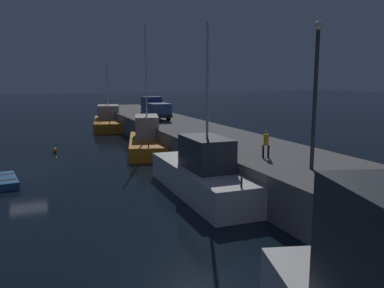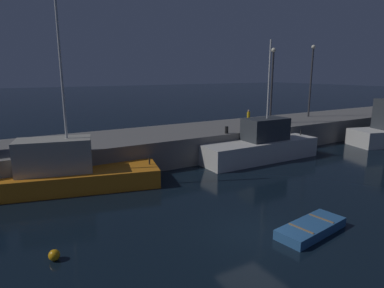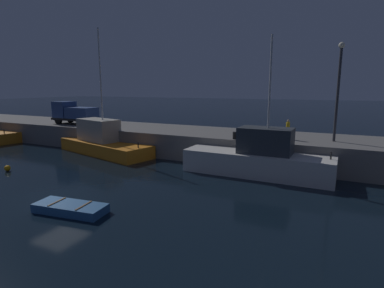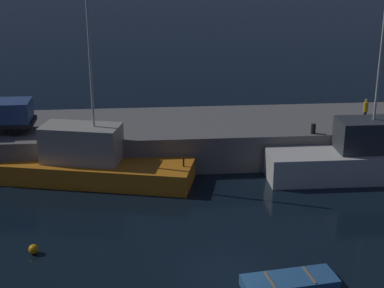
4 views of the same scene
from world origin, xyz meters
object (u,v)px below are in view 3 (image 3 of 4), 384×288
object	(u,v)px
fishing_boat_white	(103,142)
bollard_central	(263,137)
mooring_buoy_mid	(7,168)
utility_truck	(74,113)
fishing_boat_orange	(259,159)
lamp_post_west	(339,84)
dockworker	(288,128)
bollard_west	(234,135)
rowboat_white_mid	(70,208)

from	to	relation	value
fishing_boat_white	bollard_central	world-z (taller)	fishing_boat_white
mooring_buoy_mid	utility_truck	size ratio (longest dim) A/B	0.08
fishing_boat_orange	lamp_post_west	xyz separation A→B (m)	(4.72, 3.93, 5.27)
fishing_boat_orange	dockworker	distance (m)	4.07
fishing_boat_orange	utility_truck	world-z (taller)	fishing_boat_orange
mooring_buoy_mid	bollard_west	xyz separation A→B (m)	(14.88, 8.93, 2.27)
bollard_central	utility_truck	bearing A→B (deg)	175.03
rowboat_white_mid	bollard_west	distance (m)	13.46
dockworker	bollard_west	bearing A→B (deg)	-155.29
fishing_boat_orange	lamp_post_west	distance (m)	8.09
utility_truck	fishing_boat_white	bearing A→B (deg)	-23.00
dockworker	bollard_central	distance (m)	2.31
dockworker	mooring_buoy_mid	bearing A→B (deg)	-150.23
rowboat_white_mid	lamp_post_west	world-z (taller)	lamp_post_west
fishing_boat_orange	bollard_west	world-z (taller)	fishing_boat_orange
lamp_post_west	utility_truck	distance (m)	26.54
fishing_boat_white	mooring_buoy_mid	bearing A→B (deg)	-103.96
fishing_boat_orange	bollard_west	distance (m)	3.13
rowboat_white_mid	bollard_west	size ratio (longest dim) A/B	6.67
bollard_west	lamp_post_west	bearing A→B (deg)	18.34
utility_truck	bollard_central	world-z (taller)	utility_truck
lamp_post_west	bollard_central	distance (m)	6.63
fishing_boat_white	lamp_post_west	world-z (taller)	fishing_boat_white
mooring_buoy_mid	dockworker	distance (m)	21.67
fishing_boat_white	fishing_boat_orange	distance (m)	15.24
fishing_boat_orange	rowboat_white_mid	bearing A→B (deg)	-121.95
mooring_buoy_mid	rowboat_white_mid	bearing A→B (deg)	-18.88
bollard_central	bollard_west	bearing A→B (deg)	-178.03
fishing_boat_orange	lamp_post_west	world-z (taller)	fishing_boat_orange
fishing_boat_orange	lamp_post_west	bearing A→B (deg)	39.77
fishing_boat_orange	utility_truck	size ratio (longest dim) A/B	1.94
utility_truck	bollard_west	bearing A→B (deg)	-5.78
utility_truck	dockworker	xyz separation A→B (m)	(23.04, -0.22, -0.35)
rowboat_white_mid	bollard_central	distance (m)	14.44
utility_truck	bollard_west	size ratio (longest dim) A/B	9.33
fishing_boat_white	bollard_west	distance (m)	12.95
utility_truck	dockworker	distance (m)	23.05
dockworker	bollard_central	xyz separation A→B (m)	(-1.50, -1.66, -0.58)
fishing_boat_white	dockworker	world-z (taller)	fishing_boat_white
utility_truck	bollard_central	xyz separation A→B (m)	(21.54, -1.87, -0.93)
rowboat_white_mid	utility_truck	distance (m)	20.96
fishing_boat_white	bollard_central	distance (m)	15.21
bollard_west	mooring_buoy_mid	bearing A→B (deg)	-149.02
fishing_boat_orange	mooring_buoy_mid	world-z (taller)	fishing_boat_orange
mooring_buoy_mid	bollard_central	xyz separation A→B (m)	(17.15, 9.01, 2.29)
lamp_post_west	dockworker	distance (m)	4.77
fishing_boat_orange	lamp_post_west	size ratio (longest dim) A/B	1.45
rowboat_white_mid	utility_truck	xyz separation A→B (m)	(-14.83, 14.45, 3.22)
fishing_boat_white	bollard_west	world-z (taller)	fishing_boat_white
mooring_buoy_mid	lamp_post_west	size ratio (longest dim) A/B	0.06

